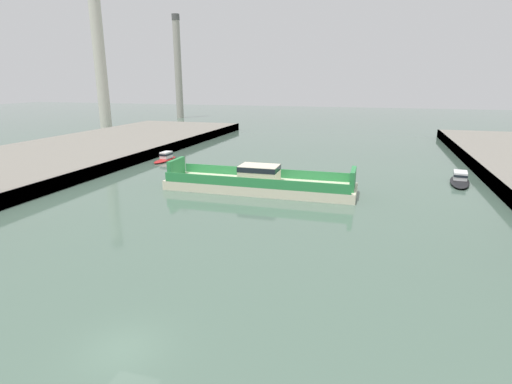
{
  "coord_description": "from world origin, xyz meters",
  "views": [
    {
      "loc": [
        11.16,
        -14.38,
        12.72
      ],
      "look_at": [
        0.0,
        22.89,
        2.0
      ],
      "focal_mm": 28.21,
      "sensor_mm": 36.0,
      "label": 1
    }
  ],
  "objects_px": {
    "moored_boat_near_left": "(460,179)",
    "smokestack_distant_b": "(100,58)",
    "moored_boat_near_right": "(166,157)",
    "chain_ferry": "(259,183)",
    "smokestack_distant_a": "(178,64)"
  },
  "relations": [
    {
      "from": "moored_boat_near_left",
      "to": "smokestack_distant_b",
      "type": "xyz_separation_m",
      "value": [
        -84.25,
        41.57,
        18.4
      ]
    },
    {
      "from": "moored_boat_near_right",
      "to": "moored_boat_near_left",
      "type": "bearing_deg",
      "value": -3.47
    },
    {
      "from": "chain_ferry",
      "to": "smokestack_distant_b",
      "type": "relative_size",
      "value": 0.64
    },
    {
      "from": "chain_ferry",
      "to": "smokestack_distant_a",
      "type": "height_order",
      "value": "smokestack_distant_a"
    },
    {
      "from": "chain_ferry",
      "to": "moored_boat_near_left",
      "type": "distance_m",
      "value": 26.28
    },
    {
      "from": "moored_boat_near_left",
      "to": "moored_boat_near_right",
      "type": "bearing_deg",
      "value": 176.53
    },
    {
      "from": "chain_ferry",
      "to": "moored_boat_near_right",
      "type": "height_order",
      "value": "chain_ferry"
    },
    {
      "from": "moored_boat_near_right",
      "to": "smokestack_distant_b",
      "type": "bearing_deg",
      "value": 135.97
    },
    {
      "from": "moored_boat_near_left",
      "to": "chain_ferry",
      "type": "bearing_deg",
      "value": -155.1
    },
    {
      "from": "moored_boat_near_left",
      "to": "moored_boat_near_right",
      "type": "distance_m",
      "value": 44.1
    },
    {
      "from": "moored_boat_near_left",
      "to": "smokestack_distant_b",
      "type": "distance_m",
      "value": 95.74
    },
    {
      "from": "chain_ferry",
      "to": "moored_boat_near_right",
      "type": "distance_m",
      "value": 24.42
    },
    {
      "from": "moored_boat_near_left",
      "to": "smokestack_distant_b",
      "type": "bearing_deg",
      "value": 153.74
    },
    {
      "from": "moored_boat_near_right",
      "to": "smokestack_distant_a",
      "type": "height_order",
      "value": "smokestack_distant_a"
    },
    {
      "from": "smokestack_distant_b",
      "to": "moored_boat_near_left",
      "type": "bearing_deg",
      "value": -26.26
    }
  ]
}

